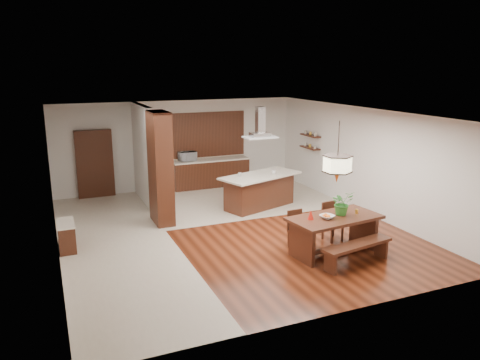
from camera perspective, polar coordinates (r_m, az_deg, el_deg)
name	(u,v)px	position (r m, az deg, el deg)	size (l,w,h in m)	color
room_shell	(229,148)	(11.26, -1.41, 3.87)	(9.00, 9.04, 2.92)	#3C170B
tile_hallway	(117,245)	(11.15, -14.73, -7.70)	(2.50, 9.00, 0.01)	#BDB19D
tile_kitchen	(237,198)	(14.45, -0.40, -2.26)	(5.50, 4.00, 0.01)	#BDB19D
soffit_band	(228,114)	(11.15, -1.43, 8.04)	(8.00, 9.00, 0.02)	#35170D
partition_pier	(160,168)	(12.10, -9.68, 1.42)	(0.45, 1.00, 2.90)	black
partition_stub	(144,154)	(14.12, -11.67, 3.10)	(0.18, 2.40, 2.90)	silver
hallway_console	(67,236)	(11.15, -20.39, -6.42)	(0.37, 0.88, 0.63)	black
hallway_doorway	(95,164)	(15.08, -17.29, 1.88)	(1.10, 0.20, 2.10)	black
rear_counter	(211,173)	(15.78, -3.61, 0.87)	(2.60, 0.62, 0.95)	black
kitchen_window	(207,134)	(15.79, -3.99, 5.57)	(2.60, 0.08, 1.50)	brown
shelf_lower	(310,148)	(15.39, 8.52, 3.92)	(0.26, 0.90, 0.04)	black
shelf_upper	(310,135)	(15.33, 8.57, 5.39)	(0.26, 0.90, 0.04)	black
dining_table	(334,226)	(10.38, 11.42, -5.55)	(2.11, 1.23, 0.84)	black
dining_bench	(357,254)	(10.02, 14.06, -8.74)	(1.68, 0.37, 0.47)	black
dining_chair_left	(298,230)	(10.58, 7.12, -6.06)	(0.38, 0.38, 0.86)	black
dining_chair_right	(333,222)	(11.18, 11.27, -5.01)	(0.40, 0.40, 0.90)	black
pendant_lantern	(338,152)	(9.96, 11.87, 3.33)	(0.64, 0.64, 1.31)	#FFF7C3
foliage_plant	(342,203)	(10.39, 12.33, -2.74)	(0.48, 0.42, 0.53)	#2B6E24
fruit_bowl	(327,217)	(10.14, 10.58, -4.43)	(0.30, 0.30, 0.07)	beige
napkin_cone	(311,215)	(10.00, 8.62, -4.21)	(0.13, 0.13, 0.20)	red
gold_ornament	(357,211)	(10.60, 14.03, -3.73)	(0.07, 0.07, 0.10)	gold
kitchen_island	(260,191)	(13.45, 2.41, -1.29)	(2.58, 1.74, 0.98)	black
range_hood	(260,122)	(13.08, 2.48, 7.04)	(0.90, 0.55, 0.87)	silver
island_cup	(274,172)	(13.44, 4.12, 0.97)	(0.12, 0.12, 0.09)	silver
microwave	(187,156)	(15.45, -6.43, 2.89)	(0.54, 0.37, 0.30)	silver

